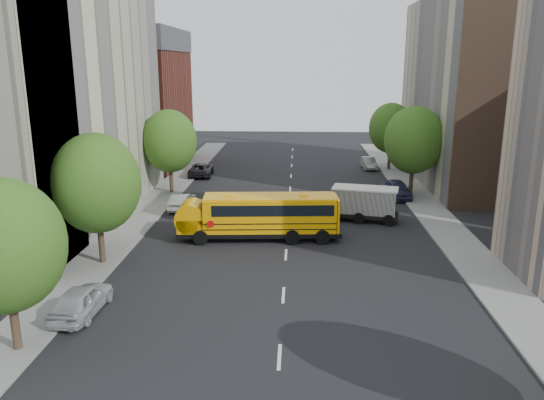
# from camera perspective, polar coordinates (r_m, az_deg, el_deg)

# --- Properties ---
(ground) EXTENTS (120.00, 120.00, 0.00)m
(ground) POSITION_cam_1_polar(r_m,az_deg,el_deg) (35.46, 1.58, -4.79)
(ground) COLOR black
(ground) RESTS_ON ground
(sidewalk_left) EXTENTS (3.00, 80.00, 0.12)m
(sidewalk_left) POSITION_cam_1_polar(r_m,az_deg,el_deg) (41.98, -14.17, -2.06)
(sidewalk_left) COLOR slate
(sidewalk_left) RESTS_ON ground
(sidewalk_right) EXTENTS (3.00, 80.00, 0.12)m
(sidewalk_right) POSITION_cam_1_polar(r_m,az_deg,el_deg) (41.64, 17.78, -2.46)
(sidewalk_right) COLOR slate
(sidewalk_right) RESTS_ON ground
(lane_markings) EXTENTS (0.15, 64.00, 0.01)m
(lane_markings) POSITION_cam_1_polar(r_m,az_deg,el_deg) (45.02, 1.85, -0.57)
(lane_markings) COLOR silver
(lane_markings) RESTS_ON ground
(building_left_cream) EXTENTS (10.00, 26.00, 20.00)m
(building_left_cream) POSITION_cam_1_polar(r_m,az_deg,el_deg) (43.67, -22.97, 11.15)
(building_left_cream) COLOR beige
(building_left_cream) RESTS_ON ground
(building_left_redbrick) EXTENTS (10.00, 15.00, 13.00)m
(building_left_redbrick) POSITION_cam_1_polar(r_m,az_deg,el_deg) (64.43, -14.27, 9.44)
(building_left_redbrick) COLOR maroon
(building_left_redbrick) RESTS_ON ground
(building_right_far) EXTENTS (10.00, 22.00, 18.00)m
(building_right_far) POSITION_cam_1_polar(r_m,az_deg,el_deg) (56.28, 21.11, 10.80)
(building_right_far) COLOR #B5AD8D
(building_right_far) RESTS_ON ground
(building_right_sidewall) EXTENTS (10.10, 0.30, 18.00)m
(building_right_sidewall) POSITION_cam_1_polar(r_m,az_deg,el_deg) (45.96, 25.34, 9.76)
(building_right_sidewall) COLOR brown
(building_right_sidewall) RESTS_ON ground
(street_tree_0) EXTENTS (4.80, 4.80, 7.41)m
(street_tree_0) POSITION_cam_1_polar(r_m,az_deg,el_deg) (23.75, -26.82, -4.45)
(street_tree_0) COLOR #38281C
(street_tree_0) RESTS_ON ground
(street_tree_1) EXTENTS (5.12, 5.12, 7.90)m
(street_tree_1) POSITION_cam_1_polar(r_m,az_deg,el_deg) (32.39, -18.37, 1.71)
(street_tree_1) COLOR #38281C
(street_tree_1) RESTS_ON ground
(street_tree_2) EXTENTS (4.99, 4.99, 7.71)m
(street_tree_2) POSITION_cam_1_polar(r_m,az_deg,el_deg) (49.35, -10.98, 6.23)
(street_tree_2) COLOR #38281C
(street_tree_2) RESTS_ON ground
(street_tree_4) EXTENTS (5.25, 5.25, 8.10)m
(street_tree_4) POSITION_cam_1_polar(r_m,az_deg,el_deg) (49.03, 15.02, 6.24)
(street_tree_4) COLOR #38281C
(street_tree_4) RESTS_ON ground
(street_tree_5) EXTENTS (4.86, 4.86, 7.51)m
(street_tree_5) POSITION_cam_1_polar(r_m,az_deg,el_deg) (60.77, 12.66, 7.54)
(street_tree_5) COLOR #38281C
(street_tree_5) RESTS_ON ground
(school_bus) EXTENTS (11.21, 3.35, 3.12)m
(school_bus) POSITION_cam_1_polar(r_m,az_deg,el_deg) (36.08, -1.53, -1.54)
(school_bus) COLOR black
(school_bus) RESTS_ON ground
(safari_truck) EXTENTS (6.39, 3.43, 2.60)m
(safari_truck) POSITION_cam_1_polar(r_m,az_deg,el_deg) (41.01, 9.32, -0.29)
(safari_truck) COLOR black
(safari_truck) RESTS_ON ground
(parked_car_0) EXTENTS (1.93, 4.41, 1.48)m
(parked_car_0) POSITION_cam_1_polar(r_m,az_deg,el_deg) (27.34, -19.81, -10.08)
(parked_car_0) COLOR #B9BAC1
(parked_car_0) RESTS_ON ground
(parked_car_1) EXTENTS (1.63, 4.14, 1.34)m
(parked_car_1) POSITION_cam_1_polar(r_m,az_deg,el_deg) (44.26, -9.65, -0.14)
(parked_car_1) COLOR silver
(parked_car_1) RESTS_ON ground
(parked_car_2) EXTENTS (2.59, 5.15, 1.40)m
(parked_car_2) POSITION_cam_1_polar(r_m,az_deg,el_deg) (57.17, -7.63, 3.28)
(parked_car_2) COLOR black
(parked_car_2) RESTS_ON ground
(parked_car_4) EXTENTS (2.33, 4.80, 1.58)m
(parked_car_4) POSITION_cam_1_polar(r_m,az_deg,el_deg) (48.70, 13.29, 1.16)
(parked_car_4) COLOR #333359
(parked_car_4) RESTS_ON ground
(parked_car_5) EXTENTS (1.60, 4.04, 1.31)m
(parked_car_5) POSITION_cam_1_polar(r_m,az_deg,el_deg) (61.58, 10.35, 3.93)
(parked_car_5) COLOR gray
(parked_car_5) RESTS_ON ground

